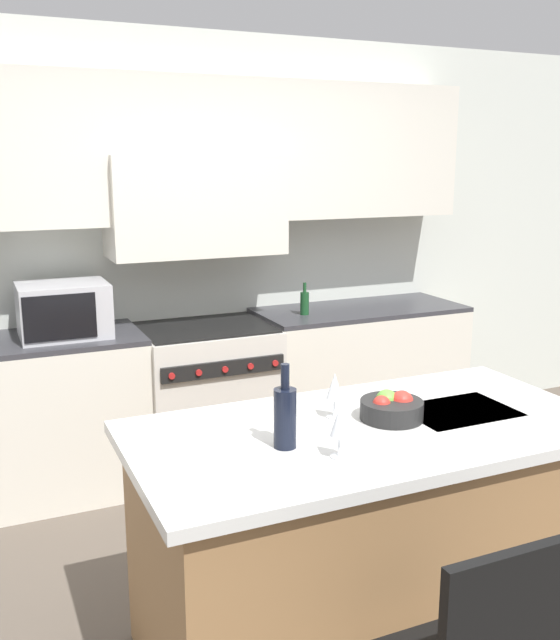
{
  "coord_description": "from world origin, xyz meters",
  "views": [
    {
      "loc": [
        -1.3,
        -2.37,
        1.93
      ],
      "look_at": [
        0.02,
        0.62,
        1.19
      ],
      "focal_mm": 40.0,
      "sensor_mm": 36.0,
      "label": 1
    }
  ],
  "objects_px": {
    "wine_bottle": "(285,416)",
    "oil_bottle_on_counter": "(305,302)",
    "wine_glass_near": "(340,423)",
    "fruit_bowl": "(392,408)",
    "range_stove": "(207,398)",
    "wine_glass_far": "(335,388)",
    "microwave": "(63,310)"
  },
  "relations": [
    {
      "from": "wine_glass_near",
      "to": "fruit_bowl",
      "type": "distance_m",
      "value": 0.44
    },
    {
      "from": "wine_bottle",
      "to": "oil_bottle_on_counter",
      "type": "height_order",
      "value": "wine_bottle"
    },
    {
      "from": "range_stove",
      "to": "wine_glass_far",
      "type": "distance_m",
      "value": 1.84
    },
    {
      "from": "wine_bottle",
      "to": "microwave",
      "type": "bearing_deg",
      "value": 104.13
    },
    {
      "from": "range_stove",
      "to": "wine_bottle",
      "type": "relative_size",
      "value": 3.04
    },
    {
      "from": "microwave",
      "to": "oil_bottle_on_counter",
      "type": "distance_m",
      "value": 1.49
    },
    {
      "from": "microwave",
      "to": "oil_bottle_on_counter",
      "type": "xyz_separation_m",
      "value": [
        1.49,
        -0.04,
        -0.07
      ]
    },
    {
      "from": "wine_glass_far",
      "to": "oil_bottle_on_counter",
      "type": "height_order",
      "value": "oil_bottle_on_counter"
    },
    {
      "from": "range_stove",
      "to": "fruit_bowl",
      "type": "bearing_deg",
      "value": -85.03
    },
    {
      "from": "fruit_bowl",
      "to": "oil_bottle_on_counter",
      "type": "xyz_separation_m",
      "value": [
        0.51,
        1.82,
        0.04
      ]
    },
    {
      "from": "wine_glass_far",
      "to": "range_stove",
      "type": "bearing_deg",
      "value": 88.7
    },
    {
      "from": "range_stove",
      "to": "wine_glass_near",
      "type": "xyz_separation_m",
      "value": [
        -0.2,
        -2.09,
        0.6
      ]
    },
    {
      "from": "wine_bottle",
      "to": "oil_bottle_on_counter",
      "type": "xyz_separation_m",
      "value": [
        1.0,
        1.91,
        -0.03
      ]
    },
    {
      "from": "range_stove",
      "to": "microwave",
      "type": "height_order",
      "value": "microwave"
    },
    {
      "from": "wine_bottle",
      "to": "range_stove",
      "type": "bearing_deg",
      "value": 80.15
    },
    {
      "from": "wine_bottle",
      "to": "wine_glass_near",
      "type": "relative_size",
      "value": 1.67
    },
    {
      "from": "wine_bottle",
      "to": "oil_bottle_on_counter",
      "type": "relative_size",
      "value": 1.46
    },
    {
      "from": "wine_bottle",
      "to": "wine_glass_near",
      "type": "height_order",
      "value": "wine_bottle"
    },
    {
      "from": "wine_glass_near",
      "to": "oil_bottle_on_counter",
      "type": "bearing_deg",
      "value": 67.1
    },
    {
      "from": "wine_bottle",
      "to": "wine_glass_near",
      "type": "xyz_separation_m",
      "value": [
        0.13,
        -0.16,
        0.01
      ]
    },
    {
      "from": "wine_bottle",
      "to": "wine_glass_far",
      "type": "height_order",
      "value": "wine_bottle"
    },
    {
      "from": "wine_glass_near",
      "to": "wine_glass_far",
      "type": "distance_m",
      "value": 0.38
    },
    {
      "from": "wine_glass_near",
      "to": "oil_bottle_on_counter",
      "type": "xyz_separation_m",
      "value": [
        0.87,
        2.06,
        -0.04
      ]
    },
    {
      "from": "microwave",
      "to": "wine_glass_far",
      "type": "distance_m",
      "value": 1.93
    },
    {
      "from": "oil_bottle_on_counter",
      "to": "wine_bottle",
      "type": "bearing_deg",
      "value": -117.73
    },
    {
      "from": "range_stove",
      "to": "fruit_bowl",
      "type": "distance_m",
      "value": 1.92
    },
    {
      "from": "range_stove",
      "to": "oil_bottle_on_counter",
      "type": "height_order",
      "value": "oil_bottle_on_counter"
    },
    {
      "from": "fruit_bowl",
      "to": "oil_bottle_on_counter",
      "type": "relative_size",
      "value": 1.17
    },
    {
      "from": "microwave",
      "to": "wine_glass_far",
      "type": "height_order",
      "value": "microwave"
    },
    {
      "from": "range_stove",
      "to": "wine_glass_far",
      "type": "bearing_deg",
      "value": -91.3
    },
    {
      "from": "microwave",
      "to": "wine_glass_near",
      "type": "distance_m",
      "value": 2.19
    },
    {
      "from": "range_stove",
      "to": "wine_bottle",
      "type": "xyz_separation_m",
      "value": [
        -0.33,
        -1.93,
        0.59
      ]
    }
  ]
}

